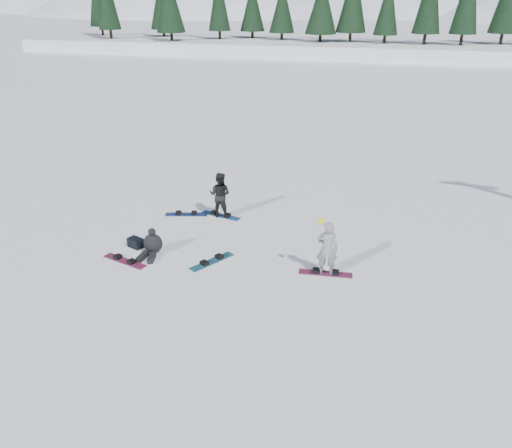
{
  "coord_description": "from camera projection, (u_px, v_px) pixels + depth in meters",
  "views": [
    {
      "loc": [
        3.04,
        -12.14,
        7.23
      ],
      "look_at": [
        -0.3,
        0.57,
        1.1
      ],
      "focal_mm": 35.0,
      "sensor_mm": 36.0,
      "label": 1
    }
  ],
  "objects": [
    {
      "name": "snowboard_loose_c",
      "position": [
        186.0,
        214.0,
        17.8
      ],
      "size": [
        1.52,
        0.64,
        0.03
      ],
      "primitive_type": "cube",
      "rotation": [
        0.0,
        0.0,
        0.25
      ],
      "color": "navy",
      "rests_on": "ground"
    },
    {
      "name": "snowboard_woman",
      "position": [
        326.0,
        273.0,
        14.07
      ],
      "size": [
        1.52,
        0.41,
        0.03
      ],
      "primitive_type": "cube",
      "rotation": [
        0.0,
        0.0,
        0.08
      ],
      "color": "#8F1F4D",
      "rests_on": "ground"
    },
    {
      "name": "snowboard_loose_b",
      "position": [
        125.0,
        261.0,
        14.72
      ],
      "size": [
        1.52,
        0.7,
        0.03
      ],
      "primitive_type": "cube",
      "rotation": [
        0.0,
        0.0,
        -0.29
      ],
      "color": "#911F48",
      "rests_on": "ground"
    },
    {
      "name": "snowboarder_woman",
      "position": [
        327.0,
        248.0,
        13.73
      ],
      "size": [
        0.61,
        0.42,
        1.75
      ],
      "rotation": [
        0.0,
        0.0,
        3.2
      ],
      "color": "gray",
      "rests_on": "ground"
    },
    {
      "name": "ground",
      "position": [
        261.0,
        268.0,
        14.4
      ],
      "size": [
        420.0,
        420.0,
        0.0
      ],
      "primitive_type": "plane",
      "color": "white",
      "rests_on": "ground"
    },
    {
      "name": "snowboard_loose_a",
      "position": [
        212.0,
        262.0,
        14.69
      ],
      "size": [
        1.03,
        1.42,
        0.03
      ],
      "primitive_type": "cube",
      "rotation": [
        0.0,
        0.0,
        1.02
      ],
      "color": "#166C7D",
      "rests_on": "ground"
    },
    {
      "name": "seated_rider",
      "position": [
        152.0,
        244.0,
        15.05
      ],
      "size": [
        0.63,
        0.99,
        0.82
      ],
      "rotation": [
        0.0,
        0.0,
        0.09
      ],
      "color": "black",
      "rests_on": "ground"
    },
    {
      "name": "snowboarder_man",
      "position": [
        220.0,
        195.0,
        17.39
      ],
      "size": [
        0.81,
        0.64,
        1.62
      ],
      "primitive_type": "imported",
      "rotation": [
        0.0,
        0.0,
        3.1
      ],
      "color": "black",
      "rests_on": "ground"
    },
    {
      "name": "snowboard_man",
      "position": [
        221.0,
        216.0,
        17.72
      ],
      "size": [
        1.52,
        0.62,
        0.03
      ],
      "primitive_type": "cube",
      "rotation": [
        0.0,
        0.0,
        -0.23
      ],
      "color": "#1B5898",
      "rests_on": "ground"
    },
    {
      "name": "alpine_backdrop",
      "position": [
        353.0,
        54.0,
        188.86
      ],
      "size": [
        412.5,
        227.0,
        53.2
      ],
      "color": "white",
      "rests_on": "ground"
    },
    {
      "name": "gear_bag",
      "position": [
        136.0,
        243.0,
        15.5
      ],
      "size": [
        0.53,
        0.44,
        0.3
      ],
      "primitive_type": "cube",
      "rotation": [
        0.0,
        0.0,
        -0.37
      ],
      "color": "black",
      "rests_on": "ground"
    }
  ]
}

